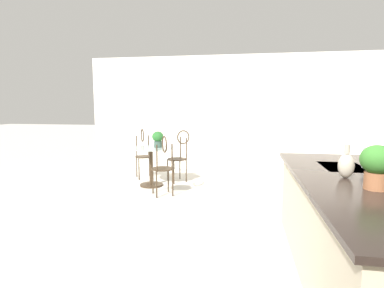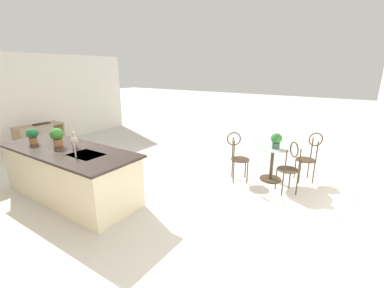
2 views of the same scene
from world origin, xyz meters
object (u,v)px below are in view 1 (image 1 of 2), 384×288
object	(u,v)px
chair_toward_desk	(179,153)
chair_by_island	(144,151)
chair_near_window	(163,163)
vase_on_counter	(346,165)
bistro_table	(151,163)
potted_plant_on_table	(158,138)
potted_plant_counter_near	(377,164)

from	to	relation	value
chair_toward_desk	chair_by_island	bearing A→B (deg)	-103.06
chair_near_window	vase_on_counter	world-z (taller)	vase_on_counter
chair_toward_desk	vase_on_counter	xyz separation A→B (m)	(3.23, 2.16, 0.46)
chair_by_island	vase_on_counter	size ratio (longest dim) A/B	3.62
bistro_table	vase_on_counter	bearing A→B (deg)	43.24
potted_plant_on_table	bistro_table	bearing A→B (deg)	-56.76
potted_plant_on_table	potted_plant_counter_near	world-z (taller)	potted_plant_counter_near
chair_near_window	potted_plant_counter_near	world-z (taller)	potted_plant_counter_near
bistro_table	vase_on_counter	size ratio (longest dim) A/B	2.78
chair_near_window	potted_plant_on_table	bearing A→B (deg)	-157.00
bistro_table	potted_plant_counter_near	bearing A→B (deg)	40.92
bistro_table	chair_by_island	world-z (taller)	chair_by_island
chair_toward_desk	potted_plant_counter_near	size ratio (longest dim) A/B	3.17
vase_on_counter	potted_plant_on_table	bearing A→B (deg)	-138.85
chair_near_window	vase_on_counter	size ratio (longest dim) A/B	3.62
chair_near_window	potted_plant_counter_near	bearing A→B (deg)	42.40
chair_near_window	chair_by_island	distance (m)	1.46
chair_near_window	chair_by_island	size ratio (longest dim) A/B	1.00
chair_near_window	potted_plant_on_table	world-z (taller)	potted_plant_on_table
chair_near_window	vase_on_counter	distance (m)	3.13
chair_by_island	potted_plant_on_table	bearing A→B (deg)	40.86
chair_by_island	chair_toward_desk	world-z (taller)	same
chair_near_window	bistro_table	bearing A→B (deg)	-146.06
chair_by_island	chair_toward_desk	xyz separation A→B (m)	(0.19, 0.83, 0.00)
bistro_table	potted_plant_counter_near	xyz separation A→B (m)	(3.13, 2.71, 0.66)
bistro_table	chair_by_island	bearing A→B (deg)	-149.96
chair_near_window	chair_toward_desk	size ratio (longest dim) A/B	1.00
chair_toward_desk	potted_plant_counter_near	xyz separation A→B (m)	(3.58, 2.26, 0.54)
vase_on_counter	chair_near_window	bearing A→B (deg)	-134.59
chair_toward_desk	vase_on_counter	size ratio (longest dim) A/B	3.62
bistro_table	potted_plant_on_table	bearing A→B (deg)	123.24
vase_on_counter	chair_toward_desk	bearing A→B (deg)	-146.24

